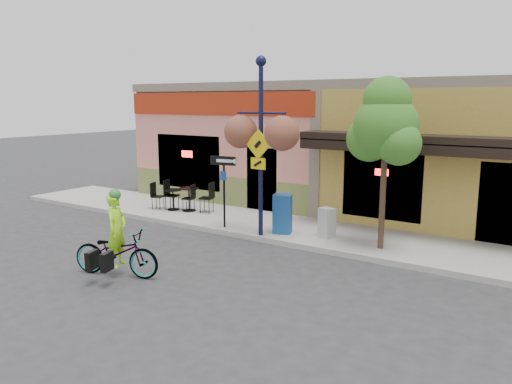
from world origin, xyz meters
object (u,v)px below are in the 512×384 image
building (389,145)px  newspaper_box_blue (282,214)px  cyclist_rider (117,241)px  street_tree (384,163)px  one_way_sign (224,192)px  newspaper_box_grey (327,223)px  bicycle (116,253)px  lamp_post (261,148)px

building → newspaper_box_blue: (-0.89, -6.28, -1.54)m
cyclist_rider → building: bearing=-29.3°
building → street_tree: bearing=-72.3°
one_way_sign → street_tree: bearing=-4.7°
newspaper_box_grey → building: bearing=114.0°
one_way_sign → street_tree: size_ratio=0.49×
bicycle → lamp_post: lamp_post is taller
cyclist_rider → newspaper_box_blue: (1.44, 4.74, -0.11)m
street_tree → newspaper_box_blue: bearing=-178.5°
bicycle → newspaper_box_grey: bicycle is taller
cyclist_rider → newspaper_box_blue: cyclist_rider is taller
cyclist_rider → newspaper_box_blue: 4.96m
newspaper_box_blue → bicycle: bearing=-127.8°
lamp_post → newspaper_box_grey: 2.74m
building → cyclist_rider: building is taller
one_way_sign → street_tree: street_tree is taller
lamp_post → cyclist_rider: bearing=-102.7°
street_tree → bicycle: bearing=-132.1°
building → one_way_sign: building is taller
street_tree → cyclist_rider: bearing=-131.8°
building → street_tree: (1.98, -6.20, 0.08)m
bicycle → cyclist_rider: size_ratio=1.26×
newspaper_box_grey → street_tree: bearing=13.4°
building → one_way_sign: bearing=-111.7°
bicycle → newspaper_box_blue: bearing=-34.8°
newspaper_box_grey → street_tree: street_tree is taller
building → newspaper_box_grey: (0.37, -6.00, -1.69)m
newspaper_box_grey → cyclist_rider: bearing=-97.8°
cyclist_rider → one_way_sign: bearing=-13.0°
lamp_post → newspaper_box_blue: lamp_post is taller
cyclist_rider → one_way_sign: 4.39m
cyclist_rider → lamp_post: bearing=-31.5°
bicycle → newspaper_box_blue: (1.49, 4.74, 0.17)m
bicycle → lamp_post: (1.10, 4.20, 2.06)m
one_way_sign → newspaper_box_grey: one_way_sign is taller
lamp_post → newspaper_box_grey: size_ratio=5.99×
cyclist_rider → lamp_post: (1.05, 4.20, 1.79)m
bicycle → newspaper_box_blue: size_ratio=1.84×
newspaper_box_blue → one_way_sign: bearing=171.9°
one_way_sign → cyclist_rider: bearing=-96.0°
one_way_sign → bicycle: bearing=-96.6°
cyclist_rider → lamp_post: lamp_post is taller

